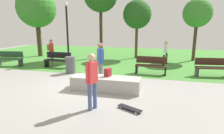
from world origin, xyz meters
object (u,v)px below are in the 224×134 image
Objects in this scene: skater_watching at (100,59)px; cyclist_on_bicycle at (165,54)px; trash_bin at (70,65)px; backpack_on_ledge at (108,72)px; tree_slender_maple at (197,14)px; tree_leaning_ash at (37,8)px; tree_broad_elm at (137,15)px; park_bench_far_right at (151,65)px; park_bench_center_lawn at (58,59)px; concrete_ledge at (106,84)px; park_bench_near_path at (10,58)px; pedestrian_with_backpack at (51,50)px; lamp_post at (67,26)px; skater_performing_trick at (92,77)px; park_bench_near_lamppost at (212,67)px; skateboard_by_ledge at (130,108)px.

cyclist_on_bicycle is at bearing 57.91° from skater_watching.
backpack_on_ledge is at bearing -37.27° from trash_bin.
tree_slender_maple reaches higher than cyclist_on_bicycle.
tree_broad_elm is at bearing 7.30° from tree_leaning_ash.
park_bench_far_right is 1.01× the size of park_bench_center_lawn.
park_bench_center_lawn reaches higher than concrete_ledge.
pedestrian_with_backpack reaches higher than park_bench_near_path.
lamp_post is at bearing -124.70° from backpack_on_ledge.
concrete_ledge is 10.75m from tree_leaning_ash.
skater_performing_trick is at bearing -77.17° from skater_watching.
lamp_post reaches higher than park_bench_far_right.
backpack_on_ledge is 10.57m from tree_leaning_ash.
park_bench_center_lawn is at bearing -152.14° from tree_slender_maple.
tree_slender_maple is (2.79, 4.66, 2.82)m from park_bench_far_right.
park_bench_near_path is at bearing 171.04° from trash_bin.
tree_leaning_ash reaches higher than park_bench_far_right.
skater_performing_trick is at bearing 15.28° from backpack_on_ledge.
concrete_ledge is 0.50× the size of tree_leaning_ash.
tree_leaning_ash reaches higher than concrete_ledge.
skater_watching is at bearing -38.25° from tree_leaning_ash.
cyclist_on_bicycle reaches higher than concrete_ledge.
backpack_on_ledge is at bearing -37.83° from park_bench_center_lawn.
backpack_on_ledge is (0.04, 0.14, 0.43)m from concrete_ledge.
tree_leaning_ash is 6.08× the size of trash_bin.
park_bench_near_lamppost is 0.92× the size of cyclist_on_bicycle.
trash_bin is at bearing -38.88° from park_bench_center_lawn.
park_bench_far_right reaches higher than backpack_on_ledge.
tree_slender_maple is at bearing 52.52° from skater_watching.
backpack_on_ledge is at bearing 71.81° from concrete_ledge.
skater_watching is at bearing 102.83° from skater_performing_trick.
skater_performing_trick reaches higher than park_bench_near_path.
backpack_on_ledge is at bearing -48.84° from lamp_post.
skateboard_by_ledge is at bearing -94.96° from park_bench_far_right.
tree_leaning_ash is (-3.65, 3.47, 3.34)m from park_bench_center_lawn.
pedestrian_with_backpack is at bearing 130.68° from skater_performing_trick.
backpack_on_ledge is 9.06m from tree_slender_maple.
concrete_ledge is 3.06× the size of trash_bin.
cyclist_on_bicycle is at bearing 22.67° from park_bench_center_lawn.
park_bench_far_right is 5.56m from park_bench_center_lawn.
tree_broad_elm is 2.68× the size of pedestrian_with_backpack.
backpack_on_ledge is 0.07× the size of tree_slender_maple.
concrete_ledge is at bearing -111.93° from cyclist_on_bicycle.
skater_watching is 1.09× the size of park_bench_center_lawn.
trash_bin is (-2.67, 3.89, -0.57)m from skater_performing_trick.
park_bench_center_lawn is 6.04m from tree_leaning_ash.
skater_performing_trick reaches higher than concrete_ledge.
park_bench_far_right is at bearing -120.92° from tree_slender_maple.
skater_performing_trick is 5.02m from park_bench_far_right.
tree_broad_elm is at bearing 96.00° from skateboard_by_ledge.
tree_slender_maple is (4.34, 7.52, 2.60)m from backpack_on_ledge.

